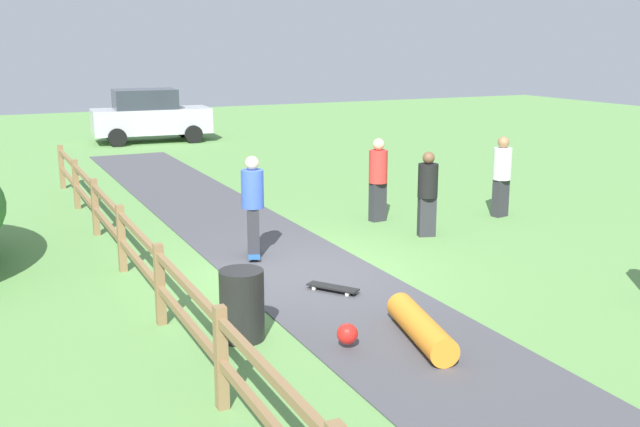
{
  "coord_description": "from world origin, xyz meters",
  "views": [
    {
      "loc": [
        -4.71,
        -10.62,
        3.67
      ],
      "look_at": [
        0.22,
        -0.23,
        1.0
      ],
      "focal_mm": 42.1,
      "sensor_mm": 36.0,
      "label": 1
    }
  ],
  "objects": [
    {
      "name": "ground_plane",
      "position": [
        0.0,
        0.0,
        0.0
      ],
      "size": [
        60.0,
        60.0,
        0.0
      ],
      "primitive_type": "plane",
      "color": "#60934C"
    },
    {
      "name": "asphalt_path",
      "position": [
        0.0,
        0.0,
        0.01
      ],
      "size": [
        2.4,
        28.0,
        0.02
      ],
      "primitive_type": "cube",
      "color": "#47474C",
      "rests_on": "ground_plane"
    },
    {
      "name": "wooden_fence",
      "position": [
        -2.6,
        0.0,
        0.67
      ],
      "size": [
        0.12,
        18.12,
        1.1
      ],
      "color": "olive",
      "rests_on": "ground_plane"
    },
    {
      "name": "trash_bin",
      "position": [
        -1.8,
        -2.22,
        0.45
      ],
      "size": [
        0.56,
        0.56,
        0.9
      ],
      "primitive_type": "cylinder",
      "color": "black",
      "rests_on": "ground_plane"
    },
    {
      "name": "skater_riding",
      "position": [
        -0.41,
        1.1,
        0.99
      ],
      "size": [
        0.48,
        0.82,
        1.75
      ],
      "color": "#265999",
      "rests_on": "asphalt_path"
    },
    {
      "name": "skater_fallen",
      "position": [
        0.08,
        -3.28,
        0.2
      ],
      "size": [
        1.4,
        1.67,
        0.36
      ],
      "color": "orange",
      "rests_on": "asphalt_path"
    },
    {
      "name": "skateboard_loose",
      "position": [
        0.0,
        -1.14,
        0.09
      ],
      "size": [
        0.62,
        0.77,
        0.08
      ],
      "color": "black",
      "rests_on": "asphalt_path"
    },
    {
      "name": "bystander_white",
      "position": [
        5.42,
        1.79,
        0.94
      ],
      "size": [
        0.45,
        0.45,
        1.71
      ],
      "color": "#2D2D33",
      "rests_on": "ground_plane"
    },
    {
      "name": "bystander_black",
      "position": [
        3.09,
        1.07,
        0.89
      ],
      "size": [
        0.47,
        0.47,
        1.63
      ],
      "color": "#2D2D33",
      "rests_on": "ground_plane"
    },
    {
      "name": "bystander_red",
      "position": [
        2.86,
        2.54,
        0.95
      ],
      "size": [
        0.42,
        0.42,
        1.72
      ],
      "color": "#2D2D33",
      "rests_on": "ground_plane"
    },
    {
      "name": "parked_car_silver",
      "position": [
        1.45,
        16.89,
        0.96
      ],
      "size": [
        4.31,
        2.23,
        1.92
      ],
      "color": "#B7B7BC",
      "rests_on": "ground_plane"
    }
  ]
}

